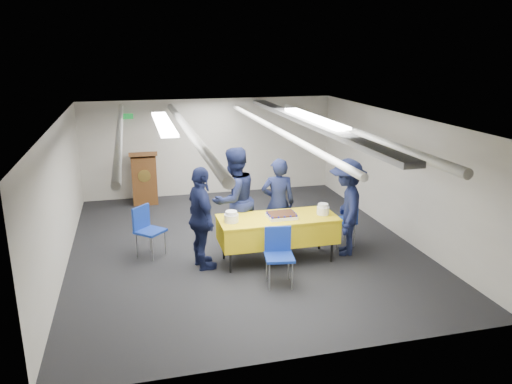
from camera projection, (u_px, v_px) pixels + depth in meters
ground at (242, 245)px, 9.06m from camera, size 7.00×7.00×0.00m
room_shell at (242, 143)px, 8.95m from camera, size 6.00×7.00×2.30m
serving_table at (278, 229)px, 8.27m from camera, size 1.96×0.81×0.77m
sheet_cake at (282, 215)px, 8.17m from camera, size 0.48×0.37×0.09m
plate_stack_left at (231, 217)px, 7.96m from camera, size 0.23×0.23×0.18m
plate_stack_right at (323, 209)px, 8.32m from camera, size 0.21×0.21×0.18m
podium at (144, 177)px, 11.34m from camera, size 0.62×0.53×1.25m
chair_near at (279, 250)px, 7.49m from camera, size 0.48×0.48×0.87m
chair_right at (346, 216)px, 8.98m from camera, size 0.46×0.46×0.87m
chair_left at (146, 226)px, 8.50m from camera, size 0.59×0.59×0.87m
sailor_a at (278, 203)px, 8.80m from camera, size 0.65×0.49×1.62m
sailor_b at (234, 200)px, 8.64m from camera, size 1.12×1.05×1.84m
sailor_c at (202, 219)px, 7.92m from camera, size 0.57×1.04×1.68m
sailor_d at (346, 207)px, 8.49m from camera, size 0.97×1.23×1.67m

